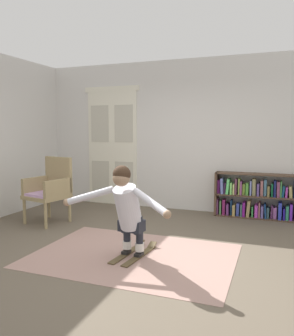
# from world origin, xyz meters

# --- Properties ---
(ground_plane) EXTENTS (7.20, 7.20, 0.00)m
(ground_plane) POSITION_xyz_m (0.00, 0.00, 0.00)
(ground_plane) COLOR brown
(back_wall) EXTENTS (6.00, 0.10, 2.90)m
(back_wall) POSITION_xyz_m (0.00, 2.60, 1.45)
(back_wall) COLOR silver
(back_wall) RESTS_ON ground
(double_door) EXTENTS (1.22, 0.05, 2.45)m
(double_door) POSITION_xyz_m (-1.58, 2.54, 1.23)
(double_door) COLOR silver
(double_door) RESTS_ON ground
(rug) EXTENTS (2.47, 1.77, 0.01)m
(rug) POSITION_xyz_m (0.01, -0.09, 0.00)
(rug) COLOR #A47F73
(rug) RESTS_ON ground
(bookshelf) EXTENTS (1.46, 0.30, 0.80)m
(bookshelf) POSITION_xyz_m (1.33, 2.39, 0.36)
(bookshelf) COLOR #4F3A2B
(bookshelf) RESTS_ON ground
(wicker_chair) EXTENTS (0.71, 0.71, 1.10)m
(wicker_chair) POSITION_xyz_m (-1.92, 0.87, 0.58)
(wicker_chair) COLOR #9D885E
(wicker_chair) RESTS_ON ground
(skis_pair) EXTENTS (0.35, 0.82, 0.07)m
(skis_pair) POSITION_xyz_m (0.01, -0.06, 0.02)
(skis_pair) COLOR brown
(skis_pair) RESTS_ON rug
(person_skier) EXTENTS (1.40, 0.68, 1.08)m
(person_skier) POSITION_xyz_m (-0.00, -0.25, 0.67)
(person_skier) COLOR white
(person_skier) RESTS_ON skis_pair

